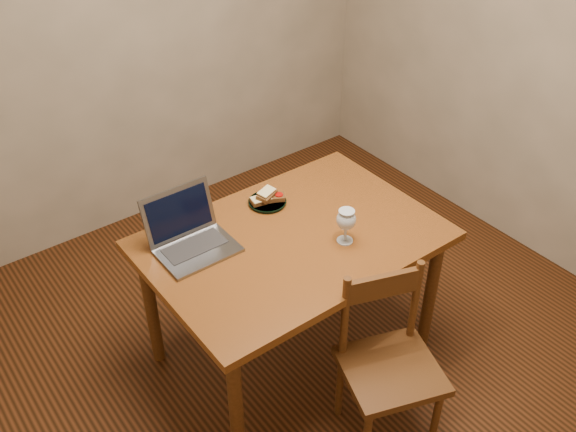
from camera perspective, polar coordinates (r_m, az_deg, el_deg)
floor at (r=3.41m, az=1.76°, el=-11.53°), size 3.20×3.20×0.02m
back_wall at (r=3.87m, az=-13.56°, el=17.02°), size 3.20×0.02×2.60m
right_wall at (r=3.75m, az=22.49°, el=14.68°), size 0.02×3.20×2.60m
table at (r=2.93m, az=0.43°, el=-3.17°), size 1.30×0.90×0.74m
chair at (r=2.77m, az=9.02°, el=-12.35°), size 0.50×0.49×0.42m
plate at (r=3.08m, az=-1.85°, el=1.23°), size 0.18×0.18×0.02m
sandwich_cheese at (r=3.06m, az=-2.42°, el=1.46°), size 0.11×0.08×0.03m
sandwich_tomato at (r=3.08m, az=-1.23°, el=1.74°), size 0.12×0.10×0.03m
sandwich_top at (r=3.06m, az=-1.91°, el=1.96°), size 0.12×0.10×0.03m
milk_glass at (r=2.81m, az=5.16°, el=-0.89°), size 0.09×0.09×0.17m
laptop at (r=2.83m, az=-8.80°, el=-1.48°), size 0.33×0.30×0.24m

